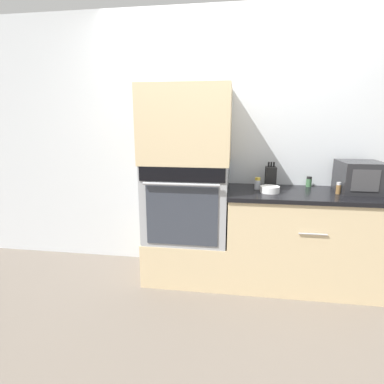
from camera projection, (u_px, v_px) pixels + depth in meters
The scene contains 12 objects.
ground_plane at pixel (225, 294), 2.61m from camera, with size 12.00×12.00×0.00m, color #6B6056.
wall_back at pixel (231, 145), 2.93m from camera, with size 8.00×0.05×2.50m.
oven_cabinet_base at pixel (188, 256), 2.90m from camera, with size 0.77×0.60×0.40m.
wall_oven at pixel (187, 200), 2.77m from camera, with size 0.74×0.64×0.71m.
oven_cabinet_upper at pixel (187, 125), 2.62m from camera, with size 0.77×0.60×0.66m.
counter_unit at pixel (303, 239), 2.70m from camera, with size 1.37×0.63×0.87m.
microwave at pixel (360, 177), 2.59m from camera, with size 0.34×0.37×0.27m.
knife_block at pixel (271, 177), 2.79m from camera, with size 0.09×0.12×0.24m.
bowl at pixel (270, 189), 2.59m from camera, with size 0.16×0.16×0.06m.
condiment_jar_near at pixel (257, 183), 2.71m from camera, with size 0.05×0.05×0.11m.
condiment_jar_mid at pixel (309, 182), 2.82m from camera, with size 0.05×0.05×0.10m.
condiment_jar_far at pixel (338, 188), 2.53m from camera, with size 0.04×0.04×0.10m.
Camera 1 is at (0.05, -2.35, 1.46)m, focal length 28.00 mm.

